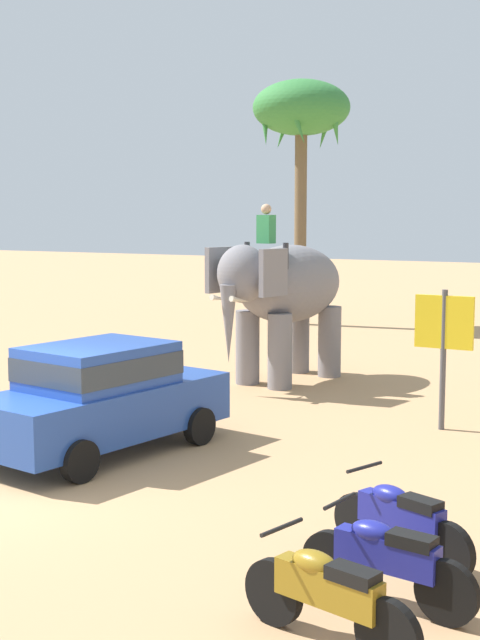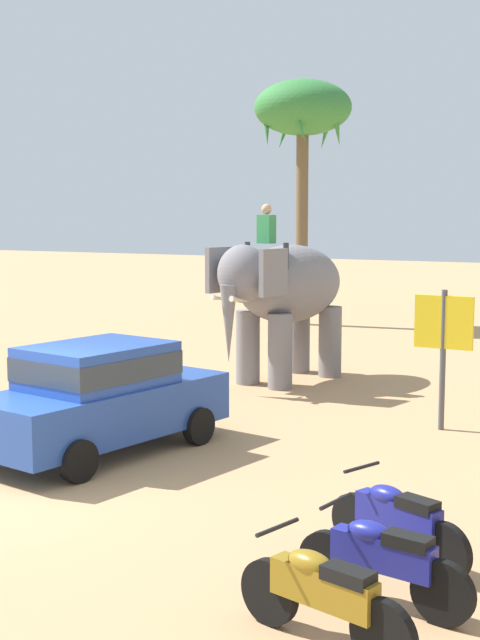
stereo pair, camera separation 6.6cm
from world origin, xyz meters
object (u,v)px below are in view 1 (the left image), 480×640
at_px(motorcycle_nearest_camera, 328,594).
at_px(motorcycle_second_in_row, 386,559).
at_px(elephant_with_mahout, 283,292).
at_px(motorcycle_mid_row, 400,520).
at_px(palm_tree_left_of_road, 301,115).
at_px(car_sedan_foreground, 102,394).
at_px(signboard_yellow, 444,332).

distance_m(motorcycle_nearest_camera, motorcycle_second_in_row, 0.97).
bearing_deg(elephant_with_mahout, motorcycle_mid_row, -56.04).
bearing_deg(motorcycle_nearest_camera, elephant_with_mahout, 118.82).
xyz_separation_m(motorcycle_mid_row, palm_tree_left_of_road, (-9.88, 17.92, 6.47)).
xyz_separation_m(car_sedan_foreground, motorcycle_second_in_row, (5.67, -2.92, -0.46)).
bearing_deg(motorcycle_nearest_camera, palm_tree_left_of_road, 116.51).
xyz_separation_m(elephant_with_mahout, motorcycle_mid_row, (5.70, -8.46, -1.53)).
xyz_separation_m(motorcycle_second_in_row, signboard_yellow, (-1.60, 7.00, 1.22)).
relative_size(motorcycle_mid_row, palm_tree_left_of_road, 0.21).
distance_m(motorcycle_nearest_camera, signboard_yellow, 8.17).
bearing_deg(signboard_yellow, elephant_with_mahout, 149.66).
bearing_deg(motorcycle_mid_row, palm_tree_left_of_road, 118.85).
bearing_deg(motorcycle_second_in_row, motorcycle_mid_row, 102.75).
relative_size(car_sedan_foreground, palm_tree_left_of_road, 0.53).
xyz_separation_m(car_sedan_foreground, elephant_with_mahout, (-0.27, 6.63, 1.06)).
height_order(car_sedan_foreground, motorcycle_second_in_row, car_sedan_foreground).
bearing_deg(motorcycle_nearest_camera, motorcycle_second_in_row, 80.22).
relative_size(elephant_with_mahout, motorcycle_nearest_camera, 2.25).
distance_m(car_sedan_foreground, signboard_yellow, 5.82).
distance_m(motorcycle_mid_row, signboard_yellow, 6.19).
bearing_deg(motorcycle_second_in_row, signboard_yellow, 102.84).
bearing_deg(palm_tree_left_of_road, motorcycle_nearest_camera, -63.49).
bearing_deg(motorcycle_mid_row, motorcycle_second_in_row, -77.25).
bearing_deg(motorcycle_mid_row, elephant_with_mahout, 123.96).
bearing_deg(motorcycle_mid_row, car_sedan_foreground, 161.32).
distance_m(car_sedan_foreground, elephant_with_mahout, 6.72).
relative_size(car_sedan_foreground, signboard_yellow, 1.79).
distance_m(elephant_with_mahout, motorcycle_mid_row, 10.31).
bearing_deg(car_sedan_foreground, motorcycle_nearest_camera, -35.13).
bearing_deg(motorcycle_second_in_row, elephant_with_mahout, 121.91).
bearing_deg(palm_tree_left_of_road, signboard_yellow, -54.63).
distance_m(motorcycle_nearest_camera, palm_tree_left_of_road, 23.23).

